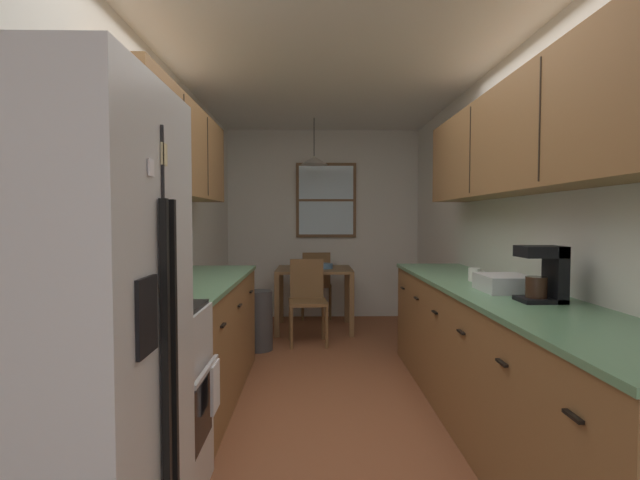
% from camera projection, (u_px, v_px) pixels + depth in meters
% --- Properties ---
extents(ground_plane, '(12.00, 12.00, 0.00)m').
position_uv_depth(ground_plane, '(331.00, 382.00, 3.86)').
color(ground_plane, brown).
extents(wall_left, '(0.10, 9.00, 2.55)m').
position_uv_depth(wall_left, '(164.00, 227.00, 3.78)').
color(wall_left, white).
rests_on(wall_left, ground).
extents(wall_right, '(0.10, 9.00, 2.55)m').
position_uv_depth(wall_right, '(496.00, 227.00, 3.83)').
color(wall_right, white).
rests_on(wall_right, ground).
extents(wall_back, '(4.40, 0.10, 2.55)m').
position_uv_depth(wall_back, '(323.00, 224.00, 6.45)').
color(wall_back, white).
rests_on(wall_back, ground).
extents(ceiling_slab, '(4.40, 9.00, 0.08)m').
position_uv_depth(ceiling_slab, '(331.00, 63.00, 3.75)').
color(ceiling_slab, white).
extents(refrigerator, '(0.70, 0.75, 1.77)m').
position_uv_depth(refrigerator, '(58.00, 361.00, 1.49)').
color(refrigerator, silver).
rests_on(refrigerator, ground).
extents(stove_range, '(0.66, 0.58, 1.10)m').
position_uv_depth(stove_range, '(133.00, 404.00, 2.19)').
color(stove_range, silver).
rests_on(stove_range, ground).
extents(microwave_over_range, '(0.39, 0.61, 0.32)m').
position_uv_depth(microwave_over_range, '(103.00, 153.00, 2.14)').
color(microwave_over_range, white).
extents(counter_left, '(0.64, 1.99, 0.90)m').
position_uv_depth(counter_left, '(198.00, 339.00, 3.47)').
color(counter_left, olive).
rests_on(counter_left, ground).
extents(upper_cabinets_left, '(0.33, 2.07, 0.67)m').
position_uv_depth(upper_cabinets_left, '(175.00, 150.00, 3.36)').
color(upper_cabinets_left, olive).
extents(counter_right, '(0.64, 3.42, 0.90)m').
position_uv_depth(counter_right, '(495.00, 360.00, 2.95)').
color(counter_right, olive).
rests_on(counter_right, ground).
extents(upper_cabinets_right, '(0.33, 3.10, 0.67)m').
position_uv_depth(upper_cabinets_right, '(525.00, 138.00, 2.84)').
color(upper_cabinets_right, olive).
extents(dining_table, '(0.91, 0.81, 0.75)m').
position_uv_depth(dining_table, '(314.00, 278.00, 5.68)').
color(dining_table, brown).
rests_on(dining_table, ground).
extents(dining_chair_near, '(0.43, 0.43, 0.90)m').
position_uv_depth(dining_chair_near, '(307.00, 297.00, 5.07)').
color(dining_chair_near, brown).
rests_on(dining_chair_near, ground).
extents(dining_chair_far, '(0.42, 0.42, 0.90)m').
position_uv_depth(dining_chair_far, '(316.00, 282.00, 6.30)').
color(dining_chair_far, brown).
rests_on(dining_chair_far, ground).
extents(pendant_light, '(0.33, 0.33, 0.56)m').
position_uv_depth(pendant_light, '(314.00, 160.00, 5.62)').
color(pendant_light, black).
extents(back_window, '(0.82, 0.05, 1.01)m').
position_uv_depth(back_window, '(326.00, 200.00, 6.37)').
color(back_window, brown).
extents(trash_bin, '(0.29, 0.29, 0.61)m').
position_uv_depth(trash_bin, '(259.00, 320.00, 4.79)').
color(trash_bin, '#3F3F42').
rests_on(trash_bin, ground).
extents(storage_canister, '(0.11, 0.11, 0.18)m').
position_uv_depth(storage_canister, '(170.00, 278.00, 2.79)').
color(storage_canister, '#D84C19').
rests_on(storage_canister, counter_left).
extents(dish_towel, '(0.02, 0.16, 0.24)m').
position_uv_depth(dish_towel, '(215.00, 387.00, 2.34)').
color(dish_towel, white).
extents(coffee_maker, '(0.22, 0.18, 0.30)m').
position_uv_depth(coffee_maker, '(546.00, 273.00, 2.47)').
color(coffee_maker, black).
rests_on(coffee_maker, counter_right).
extents(mug_by_coffeemaker, '(0.12, 0.08, 0.09)m').
position_uv_depth(mug_by_coffeemaker, '(475.00, 275.00, 3.31)').
color(mug_by_coffeemaker, white).
rests_on(mug_by_coffeemaker, counter_right).
extents(dish_rack, '(0.28, 0.34, 0.10)m').
position_uv_depth(dish_rack, '(504.00, 283.00, 2.84)').
color(dish_rack, silver).
rests_on(dish_rack, counter_right).
extents(table_serving_bowl, '(0.22, 0.22, 0.06)m').
position_uv_depth(table_serving_bowl, '(324.00, 266.00, 5.65)').
color(table_serving_bowl, '#4C7299').
rests_on(table_serving_bowl, dining_table).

